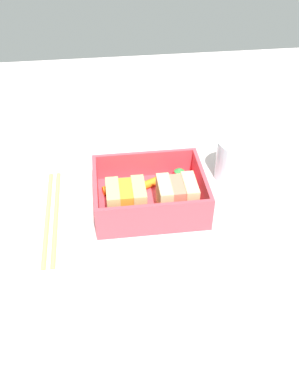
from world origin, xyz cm
name	(u,v)px	position (x,y,z in cm)	size (l,w,h in cm)	color
ground_plane	(150,209)	(0.00, 0.00, -1.00)	(120.00, 120.00, 2.00)	beige
bento_tray	(150,202)	(0.00, 0.00, 0.60)	(17.16, 13.56, 1.20)	#DC404C
bento_rim	(150,188)	(0.00, 0.00, 3.48)	(17.16, 13.56, 4.55)	#DC404C
sandwich_left	(177,196)	(-3.84, 2.65, 3.75)	(5.76, 5.29, 5.09)	#E0BA84
sandwich_center_left	(126,200)	(3.84, 2.65, 3.75)	(5.76, 5.29, 5.09)	tan
strawberry_far_left	(179,177)	(-5.23, -3.01, 2.73)	(2.82, 2.82, 3.42)	red
carrot_stick_left	(149,184)	(-0.31, -2.97, 1.86)	(1.32, 1.32, 5.43)	orange
carrot_stick_far_left	(115,188)	(5.24, -2.56, 1.93)	(1.45, 1.45, 4.08)	orange
chopstick_pair	(52,215)	(15.43, 0.79, 0.35)	(2.05, 21.44, 0.70)	tan
drinking_glass	(234,160)	(-15.11, -5.60, 3.60)	(6.24, 6.24, 7.19)	silver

